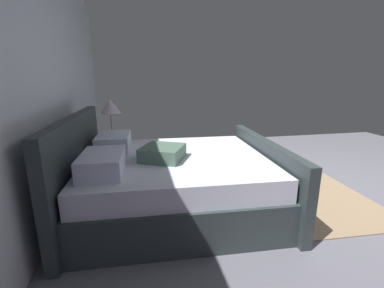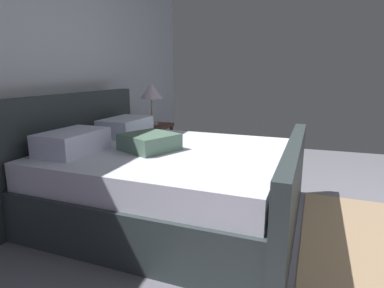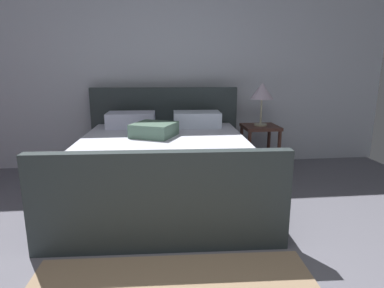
# 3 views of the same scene
# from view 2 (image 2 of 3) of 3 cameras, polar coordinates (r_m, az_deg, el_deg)

# --- Properties ---
(wall_back) EXTENTS (6.25, 0.12, 2.74)m
(wall_back) POSITION_cam_2_polar(r_m,az_deg,el_deg) (3.41, -25.05, 13.26)
(wall_back) COLOR silver
(wall_back) RESTS_ON ground
(bed) EXTENTS (1.97, 2.23, 1.07)m
(bed) POSITION_cam_2_polar(r_m,az_deg,el_deg) (2.86, -4.75, -6.22)
(bed) COLOR #2D3738
(bed) RESTS_ON ground
(nightstand_right) EXTENTS (0.44, 0.44, 0.60)m
(nightstand_right) POSITION_cam_2_polar(r_m,az_deg,el_deg) (4.24, -7.03, 0.88)
(nightstand_right) COLOR #482920
(nightstand_right) RESTS_ON ground
(table_lamp_right) EXTENTS (0.29, 0.29, 0.54)m
(table_lamp_right) POSITION_cam_2_polar(r_m,az_deg,el_deg) (4.15, -7.27, 9.28)
(table_lamp_right) COLOR #B7B293
(table_lamp_right) RESTS_ON nightstand_right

